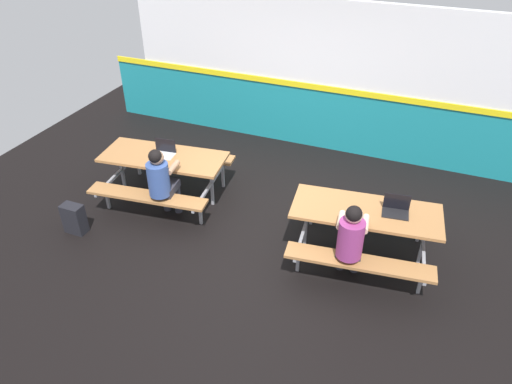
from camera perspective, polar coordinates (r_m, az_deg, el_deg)
The scene contains 9 objects.
ground_plane at distance 6.88m, azimuth -0.30°, elevation -4.29°, with size 10.00×10.00×0.02m, color black.
accent_backdrop at distance 8.55m, azimuth 6.80°, elevation 13.13°, with size 8.00×0.14×2.60m.
picnic_table_left at distance 7.32m, azimuth -10.85°, elevation 3.14°, with size 1.92×1.75×0.74m.
picnic_table_right at distance 6.20m, azimuth 12.83°, elevation -3.33°, with size 1.92×1.75×0.74m.
student_nearer at distance 6.74m, azimuth -11.21°, elevation 1.53°, with size 0.39×0.54×1.21m.
student_further at distance 5.68m, azimuth 11.21°, elevation -5.35°, with size 0.39×0.54×1.21m.
laptop_silver at distance 7.24m, azimuth -10.89°, elevation 4.73°, with size 0.34×0.26×0.22m.
laptop_dark at distance 6.13m, azimuth 16.31°, elevation -2.00°, with size 0.34×0.26×0.22m.
backpack_dark at distance 7.14m, azimuth -20.78°, elevation -2.98°, with size 0.30×0.22×0.44m.
Camera 1 is at (2.05, -5.01, 4.23)m, focal length 33.61 mm.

